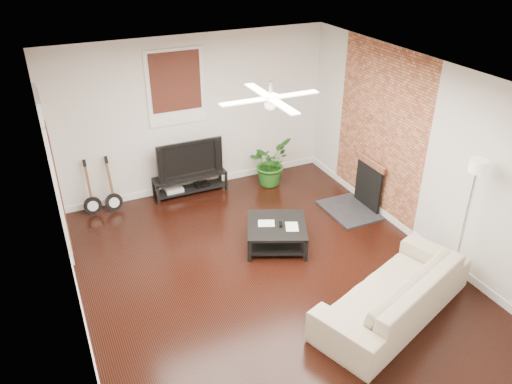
# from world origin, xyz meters

# --- Properties ---
(room) EXTENTS (5.01, 6.01, 2.81)m
(room) POSITION_xyz_m (0.00, 0.00, 1.40)
(room) COLOR black
(room) RESTS_ON ground
(brick_accent) EXTENTS (0.02, 2.20, 2.80)m
(brick_accent) POSITION_xyz_m (2.49, 1.00, 1.40)
(brick_accent) COLOR brown
(brick_accent) RESTS_ON floor
(fireplace) EXTENTS (0.80, 1.10, 0.92)m
(fireplace) POSITION_xyz_m (2.20, 1.00, 0.46)
(fireplace) COLOR black
(fireplace) RESTS_ON floor
(window_back) EXTENTS (1.00, 0.06, 1.30)m
(window_back) POSITION_xyz_m (-0.30, 2.97, 1.95)
(window_back) COLOR black
(window_back) RESTS_ON wall_back
(door_left) EXTENTS (0.08, 1.00, 2.50)m
(door_left) POSITION_xyz_m (-2.46, 1.90, 1.25)
(door_left) COLOR white
(door_left) RESTS_ON wall_left
(tv_stand) EXTENTS (1.33, 0.35, 0.37)m
(tv_stand) POSITION_xyz_m (-0.22, 2.78, 0.19)
(tv_stand) COLOR black
(tv_stand) RESTS_ON floor
(tv) EXTENTS (1.19, 0.16, 0.69)m
(tv) POSITION_xyz_m (-0.22, 2.80, 0.72)
(tv) COLOR black
(tv) RESTS_ON tv_stand
(coffee_table) EXTENTS (1.17, 1.17, 0.37)m
(coffee_table) POSITION_xyz_m (0.45, 0.63, 0.19)
(coffee_table) COLOR black
(coffee_table) RESTS_ON floor
(sofa) EXTENTS (2.51, 1.66, 0.68)m
(sofa) POSITION_xyz_m (1.10, -1.34, 0.34)
(sofa) COLOR tan
(sofa) RESTS_ON floor
(floor_lamp) EXTENTS (0.40, 0.40, 1.91)m
(floor_lamp) POSITION_xyz_m (2.20, -1.24, 0.95)
(floor_lamp) COLOR silver
(floor_lamp) RESTS_ON floor
(potted_plant) EXTENTS (1.03, 1.02, 0.87)m
(potted_plant) POSITION_xyz_m (1.26, 2.53, 0.43)
(potted_plant) COLOR #235E1B
(potted_plant) RESTS_ON floor
(guitar_left) EXTENTS (0.30, 0.21, 0.97)m
(guitar_left) POSITION_xyz_m (-1.97, 2.75, 0.49)
(guitar_left) COLOR black
(guitar_left) RESTS_ON floor
(guitar_right) EXTENTS (0.32, 0.24, 0.97)m
(guitar_right) POSITION_xyz_m (-1.62, 2.72, 0.49)
(guitar_right) COLOR black
(guitar_right) RESTS_ON floor
(ceiling_fan) EXTENTS (1.24, 1.24, 0.32)m
(ceiling_fan) POSITION_xyz_m (0.00, 0.00, 2.60)
(ceiling_fan) COLOR white
(ceiling_fan) RESTS_ON ceiling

